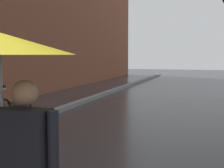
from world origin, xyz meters
TOP-DOWN VIEW (x-y plane):
  - kerb_strip at (-3.20, 10.00)m, footprint 0.30×36.00m
  - parked_bicycle_4 at (-4.02, 6.52)m, footprint 1.15×0.81m
  - couple_under_umbrella at (-0.07, 0.58)m, footprint 1.23×1.23m

SIDE VIEW (x-z plane):
  - kerb_strip at x=-3.20m, z-range 0.00..0.12m
  - parked_bicycle_4 at x=-4.02m, z-range -0.10..0.86m
  - couple_under_umbrella at x=-0.07m, z-range 0.40..2.41m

